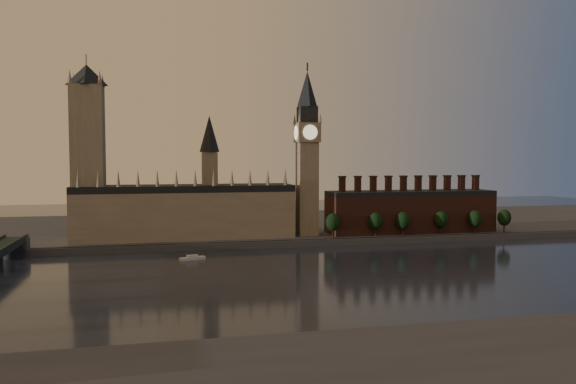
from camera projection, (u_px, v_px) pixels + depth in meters
name	position (u px, v px, depth m)	size (l,w,h in m)	color
ground	(350.00, 279.00, 242.86)	(900.00, 900.00, 0.00)	black
north_bank	(270.00, 226.00, 415.95)	(900.00, 182.00, 4.00)	#424247
palace_of_westminster	(186.00, 209.00, 338.97)	(130.00, 30.30, 74.00)	gray
victoria_tower	(88.00, 146.00, 324.39)	(24.00, 24.00, 108.00)	gray
big_ben	(307.00, 151.00, 348.71)	(15.00, 15.00, 107.00)	gray
chimney_block	(410.00, 211.00, 366.69)	(110.00, 25.00, 37.00)	#4F271E
embankment_tree_0	(333.00, 222.00, 339.20)	(8.60, 8.60, 14.88)	black
embankment_tree_1	(376.00, 221.00, 345.48)	(8.60, 8.60, 14.88)	black
embankment_tree_2	(403.00, 221.00, 348.33)	(8.60, 8.60, 14.88)	black
embankment_tree_3	(441.00, 219.00, 355.53)	(8.60, 8.60, 14.88)	black
embankment_tree_4	(475.00, 219.00, 359.45)	(8.60, 8.60, 14.88)	black
embankment_tree_5	(504.00, 218.00, 365.01)	(8.60, 8.60, 14.88)	black
river_boat	(192.00, 258.00, 287.67)	(13.46, 7.33, 2.59)	silver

